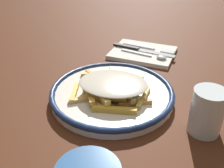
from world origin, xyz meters
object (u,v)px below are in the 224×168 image
object	(u,v)px
knife	(138,49)
water_glass	(207,112)
spoon	(151,55)
plate	(112,93)
fries_heap	(112,86)
fork	(149,48)
napkin	(143,53)

from	to	relation	value
knife	water_glass	bearing A→B (deg)	35.12
spoon	water_glass	world-z (taller)	water_glass
spoon	plate	bearing A→B (deg)	-9.64
knife	water_glass	distance (m)	0.39
fries_heap	water_glass	xyz separation A→B (m)	(0.04, 0.21, 0.01)
plate	knife	size ratio (longest dim) A/B	1.40
knife	spoon	distance (m)	0.06
fries_heap	spoon	bearing A→B (deg)	171.48
fries_heap	knife	distance (m)	0.29
fork	spoon	size ratio (longest dim) A/B	1.16
fork	knife	distance (m)	0.04
plate	water_glass	size ratio (longest dim) A/B	3.13
spoon	knife	bearing A→B (deg)	-123.78
plate	fork	size ratio (longest dim) A/B	1.67
spoon	water_glass	size ratio (longest dim) A/B	1.62
fries_heap	napkin	distance (m)	0.28
plate	water_glass	distance (m)	0.22
fries_heap	fork	distance (m)	0.31
water_glass	spoon	bearing A→B (deg)	-148.87
plate	fork	xyz separation A→B (m)	(-0.30, 0.02, 0.00)
fries_heap	fork	bearing A→B (deg)	177.25
plate	napkin	size ratio (longest dim) A/B	1.50
water_glass	knife	bearing A→B (deg)	-144.88
fork	spoon	xyz separation A→B (m)	(0.06, 0.02, 0.00)
plate	fries_heap	xyz separation A→B (m)	(0.01, 0.00, 0.03)
plate	knife	bearing A→B (deg)	-177.34
fries_heap	plate	bearing A→B (deg)	-159.85
fork	knife	bearing A→B (deg)	-51.69
fork	napkin	bearing A→B (deg)	-24.45
fries_heap	spoon	world-z (taller)	fries_heap
water_glass	fork	bearing A→B (deg)	-150.59
fries_heap	spoon	distance (m)	0.25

